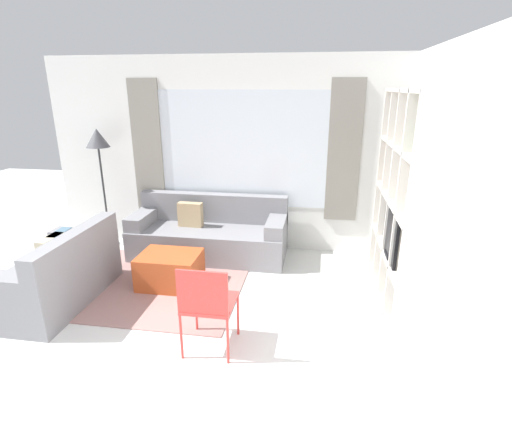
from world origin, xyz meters
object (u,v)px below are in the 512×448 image
couch_side (57,275)px  floor_lamp (98,146)px  shelving_unit (411,203)px  folding_chair (207,301)px  couch_main (209,235)px  ottoman (170,270)px

couch_side → floor_lamp: floor_lamp is taller
couch_side → shelving_unit: bearing=100.1°
couch_side → folding_chair: size_ratio=1.72×
couch_side → couch_main: bearing=139.4°
ottoman → shelving_unit: bearing=2.6°
shelving_unit → couch_side: (-3.77, -0.67, -0.81)m
ottoman → folding_chair: size_ratio=0.82×
couch_main → couch_side: size_ratio=1.44×
shelving_unit → folding_chair: (-1.88, -1.29, -0.61)m
ottoman → folding_chair: bearing=-55.6°
shelving_unit → couch_side: shelving_unit is taller
shelving_unit → ottoman: shelving_unit is taller
couch_side → folding_chair: bearing=71.8°
floor_lamp → couch_side: bearing=-79.7°
shelving_unit → ottoman: 2.83m
shelving_unit → folding_chair: bearing=-145.5°
couch_main → couch_side: same height
shelving_unit → floor_lamp: 4.21m
couch_main → folding_chair: size_ratio=2.48×
couch_main → floor_lamp: floor_lamp is taller
folding_chair → ottoman: bearing=-55.6°
couch_main → ottoman: 1.01m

